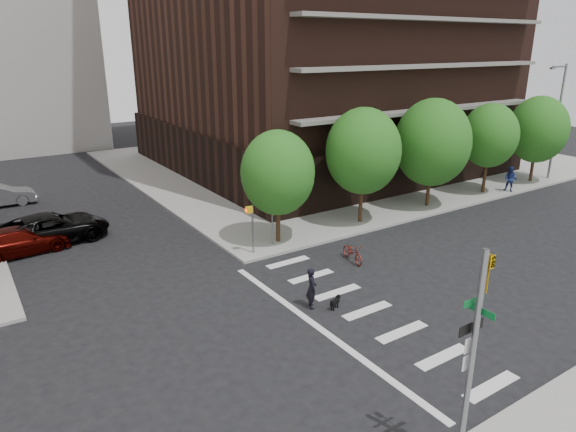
{
  "coord_description": "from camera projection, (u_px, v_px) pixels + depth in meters",
  "views": [
    {
      "loc": [
        -10.27,
        -14.04,
        10.61
      ],
      "look_at": [
        3.0,
        6.0,
        2.5
      ],
      "focal_mm": 32.0,
      "sensor_mm": 36.0,
      "label": 1
    }
  ],
  "objects": [
    {
      "name": "ground",
      "position": [
        309.0,
        332.0,
        19.86
      ],
      "size": [
        120.0,
        120.0,
        0.0
      ],
      "primitive_type": "plane",
      "color": "black",
      "rests_on": "ground"
    },
    {
      "name": "sidewalk_ne",
      "position": [
        339.0,
        159.0,
        49.13
      ],
      "size": [
        39.0,
        33.0,
        0.15
      ],
      "primitive_type": "cube",
      "color": "gray",
      "rests_on": "ground"
    },
    {
      "name": "crosswalk",
      "position": [
        353.0,
        316.0,
        21.01
      ],
      "size": [
        3.85,
        13.0,
        0.01
      ],
      "color": "silver",
      "rests_on": "ground"
    },
    {
      "name": "tree_a",
      "position": [
        278.0,
        173.0,
        27.38
      ],
      "size": [
        4.0,
        4.0,
        5.9
      ],
      "color": "#301E11",
      "rests_on": "sidewalk_ne"
    },
    {
      "name": "tree_b",
      "position": [
        363.0,
        151.0,
        30.36
      ],
      "size": [
        4.5,
        4.5,
        6.65
      ],
      "color": "#301E11",
      "rests_on": "sidewalk_ne"
    },
    {
      "name": "tree_c",
      "position": [
        432.0,
        143.0,
        33.53
      ],
      "size": [
        5.0,
        5.0,
        6.8
      ],
      "color": "#301E11",
      "rests_on": "sidewalk_ne"
    },
    {
      "name": "tree_d",
      "position": [
        490.0,
        136.0,
        36.7
      ],
      "size": [
        4.0,
        4.0,
        6.2
      ],
      "color": "#301E11",
      "rests_on": "sidewalk_ne"
    },
    {
      "name": "tree_e",
      "position": [
        538.0,
        130.0,
        39.87
      ],
      "size": [
        4.5,
        4.5,
        6.35
      ],
      "color": "#301E11",
      "rests_on": "sidewalk_ne"
    },
    {
      "name": "traffic_signal",
      "position": [
        470.0,
        376.0,
        12.83
      ],
      "size": [
        0.9,
        0.75,
        6.0
      ],
      "color": "slate",
      "rests_on": "sidewalk_s"
    },
    {
      "name": "pedestrian_signal",
      "position": [
        257.0,
        220.0,
        26.74
      ],
      "size": [
        2.18,
        0.67,
        2.6
      ],
      "color": "slate",
      "rests_on": "sidewalk_ne"
    },
    {
      "name": "streetlamp",
      "position": [
        557.0,
        115.0,
        40.25
      ],
      "size": [
        2.14,
        0.22,
        9.0
      ],
      "color": "slate",
      "rests_on": "sidewalk_ne"
    },
    {
      "name": "parked_car_black",
      "position": [
        51.0,
        228.0,
        28.48
      ],
      "size": [
        3.4,
        6.39,
        1.71
      ],
      "primitive_type": "imported",
      "rotation": [
        0.0,
        0.0,
        1.67
      ],
      "color": "black",
      "rests_on": "ground"
    },
    {
      "name": "parked_car_maroon",
      "position": [
        19.0,
        241.0,
        26.98
      ],
      "size": [
        2.59,
        5.3,
        1.48
      ],
      "primitive_type": "imported",
      "rotation": [
        0.0,
        0.0,
        1.67
      ],
      "color": "#3F0603",
      "rests_on": "ground"
    },
    {
      "name": "scooter",
      "position": [
        353.0,
        252.0,
        26.17
      ],
      "size": [
        0.98,
        1.96,
        0.98
      ],
      "primitive_type": "imported",
      "rotation": [
        0.0,
        0.0,
        -0.18
      ],
      "color": "maroon",
      "rests_on": "ground"
    },
    {
      "name": "dog_walker",
      "position": [
        312.0,
        288.0,
        21.44
      ],
      "size": [
        0.77,
        0.65,
        1.8
      ],
      "primitive_type": "imported",
      "rotation": [
        0.0,
        0.0,
        1.19
      ],
      "color": "black",
      "rests_on": "ground"
    },
    {
      "name": "dog",
      "position": [
        335.0,
        302.0,
        21.51
      ],
      "size": [
        0.62,
        0.35,
        0.52
      ],
      "rotation": [
        0.0,
        0.0,
        0.36
      ],
      "color": "black",
      "rests_on": "ground"
    },
    {
      "name": "pedestrian_far",
      "position": [
        510.0,
        179.0,
        37.85
      ],
      "size": [
        1.09,
        0.96,
        1.88
      ],
      "primitive_type": "imported",
      "rotation": [
        0.0,
        0.0,
        -1.25
      ],
      "color": "navy",
      "rests_on": "sidewalk_ne"
    }
  ]
}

